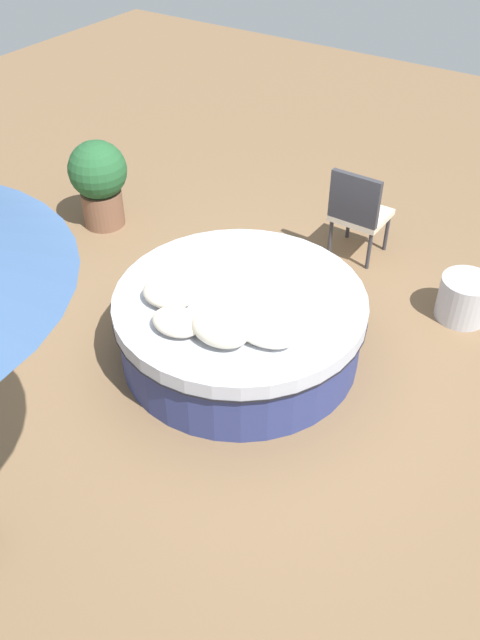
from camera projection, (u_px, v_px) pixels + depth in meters
name	position (u px, v px, depth m)	size (l,w,h in m)	color
ground_plane	(240.00, 353.00, 5.80)	(16.00, 16.00, 0.00)	brown
round_bed	(240.00, 325.00, 5.59)	(2.10, 2.10, 0.62)	navy
throw_pillow_0	(168.00, 294.00, 5.30)	(0.44, 0.34, 0.16)	beige
throw_pillow_1	(177.00, 322.00, 5.04)	(0.41, 0.32, 0.15)	beige
throw_pillow_2	(220.00, 329.00, 4.92)	(0.47, 0.33, 0.22)	beige
throw_pillow_3	(263.00, 331.00, 4.96)	(0.52, 0.32, 0.15)	silver
patio_chair	(358.00, 210.00, 6.60)	(0.53, 0.51, 0.98)	#333338
planter	(99.00, 179.00, 7.13)	(0.63, 0.63, 0.97)	brown
side_table	(464.00, 298.00, 6.06)	(0.48, 0.48, 0.41)	#B7B7BC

